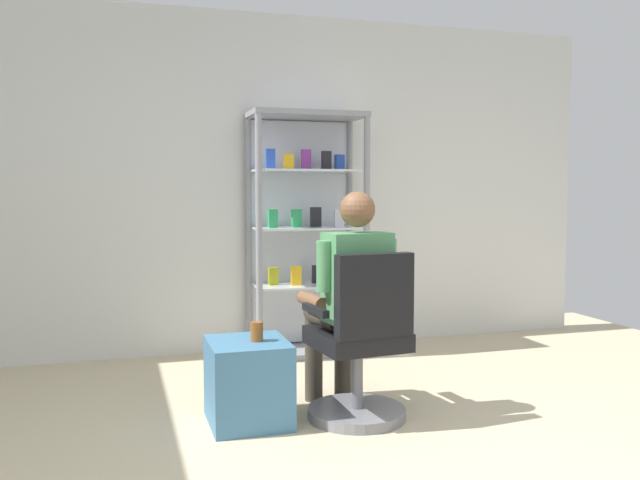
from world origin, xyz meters
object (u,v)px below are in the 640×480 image
object	(u,v)px
seated_shopkeeper	(349,292)
tea_glass	(257,331)
display_cabinet_main	(305,232)
storage_crate	(248,382)
office_chair	(361,352)

from	to	relation	value
seated_shopkeeper	tea_glass	xyz separation A→B (m)	(-0.55, -0.02, -0.20)
display_cabinet_main	storage_crate	size ratio (longest dim) A/B	3.98
storage_crate	tea_glass	bearing A→B (deg)	-23.90
display_cabinet_main	tea_glass	size ratio (longest dim) A/B	17.58
display_cabinet_main	seated_shopkeeper	distance (m)	1.53
seated_shopkeeper	office_chair	bearing A→B (deg)	-84.09
storage_crate	tea_glass	distance (m)	0.29
display_cabinet_main	storage_crate	world-z (taller)	display_cabinet_main
office_chair	seated_shopkeeper	world-z (taller)	seated_shopkeeper
display_cabinet_main	office_chair	xyz separation A→B (m)	(-0.14, -1.66, -0.57)
office_chair	tea_glass	xyz separation A→B (m)	(-0.56, 0.14, 0.12)
display_cabinet_main	office_chair	bearing A→B (deg)	-94.82
office_chair	tea_glass	size ratio (longest dim) A/B	8.88
office_chair	seated_shopkeeper	size ratio (longest dim) A/B	0.74
storage_crate	display_cabinet_main	bearing A→B (deg)	63.45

